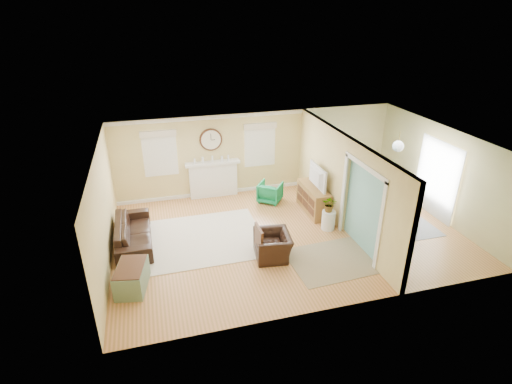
{
  "coord_description": "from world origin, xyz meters",
  "views": [
    {
      "loc": [
        -3.26,
        -8.68,
        5.55
      ],
      "look_at": [
        -0.8,
        0.3,
        1.2
      ],
      "focal_mm": 28.0,
      "sensor_mm": 36.0,
      "label": 1
    }
  ],
  "objects_px": {
    "eames_chair": "(273,245)",
    "credenza": "(313,199)",
    "dining_table": "(380,206)",
    "sofa": "(134,233)",
    "green_chair": "(270,192)"
  },
  "relations": [
    {
      "from": "eames_chair",
      "to": "green_chair",
      "type": "xyz_separation_m",
      "value": [
        0.83,
        2.91,
        0.0
      ]
    },
    {
      "from": "sofa",
      "to": "eames_chair",
      "type": "height_order",
      "value": "sofa"
    },
    {
      "from": "sofa",
      "to": "dining_table",
      "type": "height_order",
      "value": "dining_table"
    },
    {
      "from": "sofa",
      "to": "dining_table",
      "type": "bearing_deg",
      "value": -93.84
    },
    {
      "from": "sofa",
      "to": "eames_chair",
      "type": "bearing_deg",
      "value": -115.45
    },
    {
      "from": "eames_chair",
      "to": "credenza",
      "type": "xyz_separation_m",
      "value": [
        1.85,
        1.92,
        0.09
      ]
    },
    {
      "from": "green_chair",
      "to": "credenza",
      "type": "distance_m",
      "value": 1.42
    },
    {
      "from": "credenza",
      "to": "dining_table",
      "type": "relative_size",
      "value": 0.75
    },
    {
      "from": "green_chair",
      "to": "dining_table",
      "type": "xyz_separation_m",
      "value": [
        2.75,
        -1.78,
        0.03
      ]
    },
    {
      "from": "sofa",
      "to": "green_chair",
      "type": "distance_m",
      "value": 4.32
    },
    {
      "from": "eames_chair",
      "to": "green_chair",
      "type": "height_order",
      "value": "green_chair"
    },
    {
      "from": "eames_chair",
      "to": "sofa",
      "type": "bearing_deg",
      "value": -107.85
    },
    {
      "from": "green_chair",
      "to": "dining_table",
      "type": "relative_size",
      "value": 0.35
    },
    {
      "from": "sofa",
      "to": "credenza",
      "type": "distance_m",
      "value": 5.11
    },
    {
      "from": "sofa",
      "to": "credenza",
      "type": "relative_size",
      "value": 1.51
    }
  ]
}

